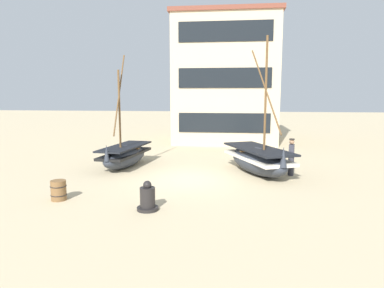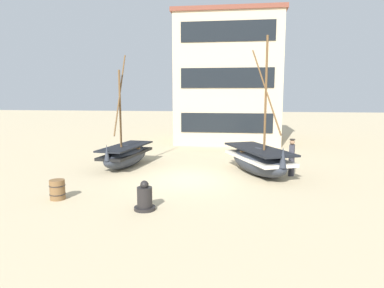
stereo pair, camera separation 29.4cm
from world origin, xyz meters
name	(u,v)px [view 1 (the left image)]	position (x,y,z in m)	size (l,w,h in m)	color
ground_plane	(189,179)	(0.00, 0.00, 0.00)	(120.00, 120.00, 0.00)	#CCB78E
fishing_boat_near_left	(125,155)	(-3.55, 2.12, 0.61)	(1.84, 4.13, 5.57)	#2D333D
fishing_boat_centre_large	(258,159)	(3.03, 1.41, 0.68)	(3.25, 4.68, 6.14)	#2D333D
fisherman_by_hull	(291,157)	(4.49, 1.24, 0.83)	(0.30, 0.40, 1.68)	#33333D
capstan_winch	(148,199)	(-0.79, -4.18, 0.37)	(0.69, 0.69, 0.96)	black
wooden_barrel	(59,190)	(-4.12, -3.53, 0.35)	(0.56, 0.56, 0.70)	brown
harbor_building_main	(226,80)	(1.21, 12.80, 4.78)	(7.86, 6.85, 9.53)	beige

